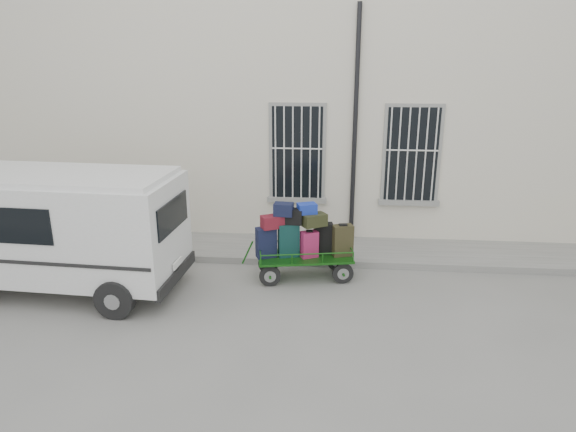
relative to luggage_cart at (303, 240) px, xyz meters
The scene contains 5 objects.
ground 1.14m from the luggage_cart, 81.03° to the right, with size 80.00×80.00×0.00m, color slate.
building 5.22m from the luggage_cart, 88.58° to the left, with size 24.00×5.15×6.00m.
sidewalk 1.66m from the luggage_cart, 85.41° to the left, with size 24.00×1.70×0.15m, color slate.
luggage_cart is the anchor object (origin of this frame).
van 4.81m from the luggage_cart, 168.56° to the right, with size 4.85×2.37×2.39m.
Camera 1 is at (0.47, -9.17, 4.51)m, focal length 32.00 mm.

